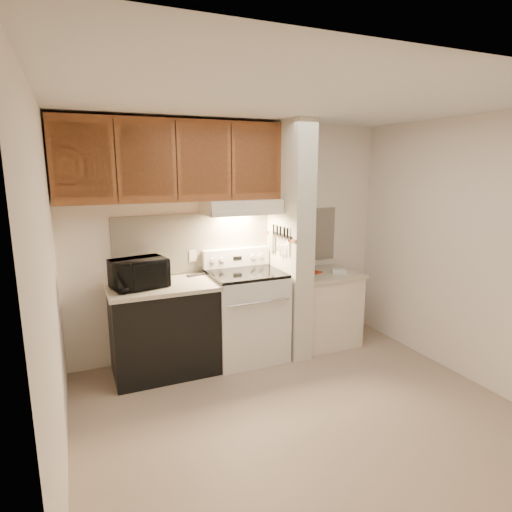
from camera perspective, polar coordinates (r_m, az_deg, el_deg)
floor at (r=3.89m, az=5.57°, el=-19.77°), size 3.60×3.60×0.00m
ceiling at (r=3.34m, az=6.48°, el=19.77°), size 3.60×3.60×0.00m
wall_back at (r=4.74m, az=-2.95°, el=2.32°), size 3.60×2.50×0.02m
wall_left at (r=2.99m, az=-25.78°, el=-4.61°), size 0.02×3.00×2.50m
wall_right at (r=4.55m, az=26.13°, el=0.71°), size 0.02×3.00×2.50m
backsplash at (r=4.73m, az=-2.90°, el=2.12°), size 2.60×0.02×0.63m
range_body at (r=4.63m, az=-1.32°, el=-8.03°), size 0.76×0.65×0.92m
oven_window at (r=4.34m, az=0.28°, el=-8.84°), size 0.50×0.01×0.30m
oven_handle at (r=4.24m, az=0.49°, el=-6.22°), size 0.65×0.02×0.02m
cooktop at (r=4.49m, az=-1.35°, el=-2.32°), size 0.74×0.64×0.03m
range_backguard at (r=4.72m, az=-2.67°, el=-0.19°), size 0.76×0.08×0.20m
range_display at (r=4.68m, az=-2.48°, el=-0.28°), size 0.10×0.01×0.04m
range_knob_left_outer at (r=4.59m, az=-5.73°, el=-0.59°), size 0.05×0.02×0.05m
range_knob_left_inner at (r=4.62m, az=-4.55°, el=-0.48°), size 0.05×0.02×0.05m
range_knob_right_inner at (r=4.75m, az=-0.44°, el=-0.11°), size 0.05×0.02×0.05m
range_knob_right_outer at (r=4.79m, az=0.66°, el=-0.01°), size 0.05×0.02×0.05m
dishwasher_front at (r=4.41m, az=-12.16°, el=-9.67°), size 1.00×0.63×0.87m
left_countertop at (r=4.27m, az=-12.43°, el=-3.98°), size 1.04×0.67×0.04m
spoon_rest at (r=4.54m, az=-7.98°, el=-2.52°), size 0.21×0.11×0.01m
teal_jar at (r=4.44m, az=-12.32°, el=-2.38°), size 0.13×0.13×0.11m
outlet at (r=4.60m, az=-8.42°, el=0.01°), size 0.08×0.01×0.12m
microwave at (r=4.18m, az=-15.35°, el=-2.25°), size 0.56×0.43×0.27m
partition_pillar at (r=4.63m, az=4.50°, el=2.07°), size 0.22×0.70×2.50m
pillar_trim at (r=4.57m, az=3.23°, el=2.59°), size 0.01×0.70×0.04m
knife_strip at (r=4.52m, az=3.45°, el=2.74°), size 0.02×0.42×0.04m
knife_blade_a at (r=4.40m, az=4.18°, el=1.16°), size 0.01×0.03×0.16m
knife_handle_a at (r=4.38m, az=4.21°, el=3.09°), size 0.02×0.02×0.10m
knife_blade_b at (r=4.47m, az=3.74°, el=1.20°), size 0.01×0.04×0.18m
knife_handle_b at (r=4.43m, az=3.82°, el=3.21°), size 0.02×0.02×0.10m
knife_blade_c at (r=4.53m, az=3.33°, el=1.22°), size 0.01×0.04×0.20m
knife_handle_c at (r=4.51m, az=3.29°, el=3.37°), size 0.02×0.02×0.10m
knife_blade_d at (r=4.59m, az=2.92°, el=1.63°), size 0.01×0.04×0.16m
knife_handle_d at (r=4.58m, az=2.86°, el=3.50°), size 0.02×0.02×0.10m
knife_blade_e at (r=4.68m, az=2.37°, el=1.71°), size 0.01×0.04×0.18m
knife_handle_e at (r=4.66m, az=2.35°, el=3.66°), size 0.02×0.02×0.10m
oven_mitt at (r=4.73m, az=2.12°, el=1.98°), size 0.03×0.09×0.22m
right_cab_base at (r=5.07m, az=8.98°, el=-7.04°), size 0.70×0.60×0.81m
right_countertop at (r=4.95m, az=9.14°, el=-2.38°), size 0.74×0.64×0.04m
red_folder at (r=4.93m, az=6.76°, el=-2.06°), size 0.31×0.35×0.01m
white_box at (r=4.93m, az=11.00°, el=-2.02°), size 0.19×0.16×0.04m
range_hood at (r=4.49m, az=-2.00°, el=6.62°), size 0.78×0.44×0.15m
hood_lip at (r=4.30m, az=-0.96°, el=5.78°), size 0.78×0.04×0.06m
upper_cabinets at (r=4.31m, az=-11.04°, el=12.31°), size 2.18×0.33×0.77m
cab_door_a at (r=4.04m, az=-22.13°, el=11.71°), size 0.46×0.01×0.63m
cab_gap_a at (r=4.06m, az=-18.21°, el=11.99°), size 0.01×0.01×0.73m
cab_door_b at (r=4.10m, az=-14.34°, el=12.20°), size 0.46×0.01×0.63m
cab_gap_b at (r=4.15m, az=-10.54°, el=12.36°), size 0.01×0.01×0.73m
cab_door_c at (r=4.22m, az=-6.86°, el=12.46°), size 0.46×0.01×0.63m
cab_gap_c at (r=4.31m, az=-3.30°, el=12.51°), size 0.01×0.01×0.73m
cab_door_d at (r=4.41m, az=0.09°, el=12.51°), size 0.46×0.01×0.63m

